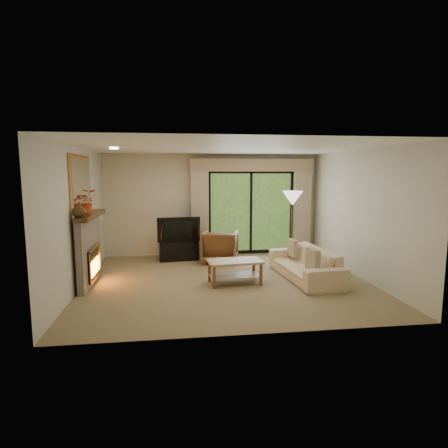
{
  "coord_description": "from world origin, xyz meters",
  "views": [
    {
      "loc": [
        -1.0,
        -7.13,
        2.14
      ],
      "look_at": [
        0.0,
        0.3,
        1.1
      ],
      "focal_mm": 30.0,
      "sensor_mm": 36.0,
      "label": 1
    }
  ],
  "objects": [
    {
      "name": "sofa",
      "position": [
        1.61,
        -0.03,
        0.3
      ],
      "size": [
        0.97,
        2.14,
        0.61
      ],
      "primitive_type": "imported",
      "rotation": [
        0.0,
        0.0,
        -1.5
      ],
      "color": "beige",
      "rests_on": "floor"
    },
    {
      "name": "floor",
      "position": [
        0.0,
        0.0,
        0.0
      ],
      "size": [
        5.5,
        5.5,
        0.0
      ],
      "primitive_type": "plane",
      "color": "#887550",
      "rests_on": "ground"
    },
    {
      "name": "ceiling",
      "position": [
        0.0,
        0.0,
        2.6
      ],
      "size": [
        5.5,
        5.5,
        0.0
      ],
      "primitive_type": "plane",
      "rotation": [
        3.14,
        0.0,
        0.0
      ],
      "color": "white",
      "rests_on": "ground"
    },
    {
      "name": "mirror",
      "position": [
        -2.71,
        0.2,
        1.95
      ],
      "size": [
        0.07,
        1.45,
        1.02
      ],
      "primitive_type": null,
      "color": "gold",
      "rests_on": "wall_left"
    },
    {
      "name": "branches",
      "position": [
        -2.61,
        0.02,
        1.6
      ],
      "size": [
        0.48,
        0.44,
        0.46
      ],
      "primitive_type": "imported",
      "rotation": [
        0.0,
        0.0,
        0.21
      ],
      "color": "#BD3610",
      "rests_on": "fireplace"
    },
    {
      "name": "media_console",
      "position": [
        -0.9,
        1.95,
        0.24
      ],
      "size": [
        0.98,
        0.52,
        0.47
      ],
      "primitive_type": "cube",
      "rotation": [
        0.0,
        0.0,
        0.1
      ],
      "color": "black",
      "rests_on": "floor"
    },
    {
      "name": "curtain_left",
      "position": [
        -0.35,
        2.34,
        1.2
      ],
      "size": [
        0.45,
        0.18,
        2.35
      ],
      "primitive_type": "cube",
      "color": "tan",
      "rests_on": "floor"
    },
    {
      "name": "curtain_right",
      "position": [
        2.35,
        2.34,
        1.2
      ],
      "size": [
        0.45,
        0.18,
        2.35
      ],
      "primitive_type": "cube",
      "color": "tan",
      "rests_on": "floor"
    },
    {
      "name": "pillow_far",
      "position": [
        1.54,
        0.57,
        0.51
      ],
      "size": [
        0.12,
        0.37,
        0.36
      ],
      "primitive_type": "cube",
      "rotation": [
        0.0,
        0.0,
        0.08
      ],
      "color": "brown",
      "rests_on": "sofa"
    },
    {
      "name": "coffee_table",
      "position": [
        0.14,
        -0.2,
        0.23
      ],
      "size": [
        1.08,
        0.66,
        0.46
      ],
      "primitive_type": null,
      "rotation": [
        0.0,
        0.0,
        0.09
      ],
      "color": "tan",
      "rests_on": "floor"
    },
    {
      "name": "floor_lamp",
      "position": [
        1.71,
        1.16,
        0.86
      ],
      "size": [
        0.53,
        0.53,
        1.71
      ],
      "primitive_type": null,
      "rotation": [
        0.0,
        0.0,
        -0.18
      ],
      "color": "beige",
      "rests_on": "floor"
    },
    {
      "name": "vase",
      "position": [
        -2.61,
        -0.49,
        1.5
      ],
      "size": [
        0.31,
        0.31,
        0.26
      ],
      "primitive_type": "imported",
      "rotation": [
        0.0,
        0.0,
        -0.3
      ],
      "color": "#412C13",
      "rests_on": "fireplace"
    },
    {
      "name": "wall_right",
      "position": [
        2.75,
        0.0,
        1.3
      ],
      "size": [
        0.0,
        5.0,
        5.0
      ],
      "primitive_type": "plane",
      "rotation": [
        1.57,
        0.0,
        -1.57
      ],
      "color": "beige",
      "rests_on": "ground"
    },
    {
      "name": "wall_back",
      "position": [
        0.0,
        2.5,
        1.3
      ],
      "size": [
        5.0,
        0.0,
        5.0
      ],
      "primitive_type": "plane",
      "rotation": [
        1.57,
        0.0,
        0.0
      ],
      "color": "beige",
      "rests_on": "ground"
    },
    {
      "name": "sliding_door",
      "position": [
        1.0,
        2.45,
        1.1
      ],
      "size": [
        2.26,
        0.1,
        2.16
      ],
      "primitive_type": null,
      "color": "black",
      "rests_on": "floor"
    },
    {
      "name": "armchair",
      "position": [
        0.08,
        1.58,
        0.38
      ],
      "size": [
        1.0,
        1.02,
        0.77
      ],
      "primitive_type": "imported",
      "rotation": [
        0.0,
        0.0,
        2.89
      ],
      "color": "brown",
      "rests_on": "floor"
    },
    {
      "name": "fireplace",
      "position": [
        -2.63,
        0.2,
        0.69
      ],
      "size": [
        0.24,
        1.7,
        1.37
      ],
      "primitive_type": null,
      "color": "slate",
      "rests_on": "floor"
    },
    {
      "name": "tv",
      "position": [
        -0.9,
        1.95,
        0.77
      ],
      "size": [
        1.04,
        0.23,
        0.6
      ],
      "primitive_type": "imported",
      "rotation": [
        0.0,
        0.0,
        0.1
      ],
      "color": "black",
      "rests_on": "media_console"
    },
    {
      "name": "cornice",
      "position": [
        1.0,
        2.36,
        2.32
      ],
      "size": [
        3.2,
        0.24,
        0.32
      ],
      "primitive_type": "cube",
      "color": "tan",
      "rests_on": "wall_back"
    },
    {
      "name": "wall_left",
      "position": [
        -2.75,
        0.0,
        1.3
      ],
      "size": [
        0.0,
        5.0,
        5.0
      ],
      "primitive_type": "plane",
      "rotation": [
        1.57,
        0.0,
        1.57
      ],
      "color": "beige",
      "rests_on": "ground"
    },
    {
      "name": "wall_front",
      "position": [
        0.0,
        -2.5,
        1.3
      ],
      "size": [
        5.0,
        0.0,
        5.0
      ],
      "primitive_type": "plane",
      "rotation": [
        -1.57,
        0.0,
        0.0
      ],
      "color": "beige",
      "rests_on": "ground"
    },
    {
      "name": "pillow_near",
      "position": [
        1.54,
        -0.63,
        0.53
      ],
      "size": [
        0.14,
        0.43,
        0.42
      ],
      "primitive_type": "cube",
      "rotation": [
        0.0,
        0.0,
        0.08
      ],
      "color": "brown",
      "rests_on": "sofa"
    }
  ]
}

